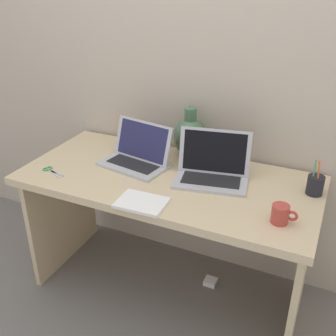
{
  "coord_description": "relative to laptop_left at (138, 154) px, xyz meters",
  "views": [
    {
      "loc": [
        0.74,
        -1.61,
        1.69
      ],
      "look_at": [
        0.0,
        0.0,
        0.78
      ],
      "focal_mm": 43.11,
      "sensor_mm": 36.0,
      "label": 1
    }
  ],
  "objects": [
    {
      "name": "ground_plane",
      "position": [
        0.21,
        -0.07,
        -0.79
      ],
      "size": [
        6.0,
        6.0,
        0.0
      ],
      "primitive_type": "plane",
      "color": "slate"
    },
    {
      "name": "laptop_right",
      "position": [
        0.41,
        0.0,
        0.01
      ],
      "size": [
        0.39,
        0.29,
        0.24
      ],
      "color": "#B2B2B7",
      "rests_on": "desk"
    },
    {
      "name": "scissors",
      "position": [
        -0.37,
        -0.27,
        -0.05
      ],
      "size": [
        0.15,
        0.08,
        0.01
      ],
      "color": "#B7B7BC",
      "rests_on": "desk"
    },
    {
      "name": "laptop_left",
      "position": [
        0.0,
        0.0,
        0.0
      ],
      "size": [
        0.38,
        0.28,
        0.22
      ],
      "color": "#B2B2B7",
      "rests_on": "desk"
    },
    {
      "name": "power_brick",
      "position": [
        0.42,
        0.06,
        -0.78
      ],
      "size": [
        0.07,
        0.07,
        0.03
      ],
      "primitive_type": "cube",
      "color": "white",
      "rests_on": "ground"
    },
    {
      "name": "pen_cup",
      "position": [
        0.89,
        0.06,
        -0.01
      ],
      "size": [
        0.08,
        0.08,
        0.18
      ],
      "color": "black",
      "rests_on": "desk"
    },
    {
      "name": "green_vase",
      "position": [
        0.21,
        0.21,
        0.05
      ],
      "size": [
        0.18,
        0.18,
        0.27
      ],
      "color": "#47704C",
      "rests_on": "desk"
    },
    {
      "name": "notebook_stack",
      "position": [
        0.21,
        -0.35,
        -0.05
      ],
      "size": [
        0.22,
        0.17,
        0.01
      ],
      "primitive_type": "cube",
      "rotation": [
        0.0,
        0.0,
        0.04
      ],
      "color": "white",
      "rests_on": "desk"
    },
    {
      "name": "back_wall",
      "position": [
        0.21,
        0.31,
        0.41
      ],
      "size": [
        4.4,
        0.04,
        2.4
      ],
      "primitive_type": "cube",
      "color": "#BCAD99",
      "rests_on": "ground"
    },
    {
      "name": "coffee_mug",
      "position": [
        0.79,
        -0.24,
        -0.02
      ],
      "size": [
        0.11,
        0.07,
        0.08
      ],
      "color": "#B23D33",
      "rests_on": "desk"
    },
    {
      "name": "desk",
      "position": [
        0.21,
        -0.07,
        -0.22
      ],
      "size": [
        1.48,
        0.7,
        0.73
      ],
      "color": "#D1B78C",
      "rests_on": "ground"
    }
  ]
}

